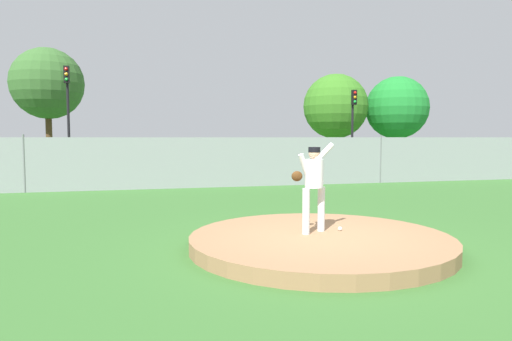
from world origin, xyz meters
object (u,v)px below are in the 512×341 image
at_px(parked_car_burgundy, 2,162).
at_px(traffic_light_far, 353,115).
at_px(parked_car_champagne, 338,159).
at_px(traffic_light_near, 68,101).
at_px(baseball, 340,229).
at_px(traffic_cone_orange, 155,169).
at_px(pitcher_youth, 313,180).
at_px(parked_car_slate, 113,162).

xyz_separation_m(parked_car_burgundy, traffic_light_far, (18.50, 3.77, 2.43)).
xyz_separation_m(parked_car_burgundy, parked_car_champagne, (15.98, 0.38, -0.06)).
height_order(parked_car_burgundy, traffic_light_near, traffic_light_near).
xyz_separation_m(baseball, traffic_cone_orange, (-2.70, 17.30, -0.01)).
xyz_separation_m(pitcher_youth, baseball, (0.54, 0.03, -0.90)).
distance_m(baseball, parked_car_champagne, 16.13).
bearing_deg(traffic_cone_orange, traffic_light_far, 3.56).
relative_size(traffic_cone_orange, traffic_light_near, 0.10).
xyz_separation_m(parked_car_burgundy, traffic_light_near, (2.10, 4.48, 2.98)).
height_order(baseball, parked_car_burgundy, parked_car_burgundy).
bearing_deg(traffic_light_near, traffic_cone_orange, -18.03).
bearing_deg(traffic_light_far, baseball, -117.12).
distance_m(pitcher_youth, baseball, 1.05).
height_order(pitcher_youth, baseball, pitcher_youth).
bearing_deg(pitcher_youth, parked_car_champagne, 63.70).
bearing_deg(parked_car_champagne, traffic_light_near, 163.55).
xyz_separation_m(pitcher_youth, parked_car_burgundy, (-8.73, 14.30, -0.32)).
bearing_deg(traffic_cone_orange, parked_car_burgundy, -155.20).
bearing_deg(pitcher_youth, traffic_light_near, 109.43).
height_order(pitcher_youth, traffic_light_near, traffic_light_near).
height_order(traffic_cone_orange, traffic_light_far, traffic_light_far).
distance_m(baseball, parked_car_burgundy, 17.02).
relative_size(parked_car_champagne, parked_car_slate, 1.02).
relative_size(parked_car_burgundy, parked_car_slate, 1.00).
bearing_deg(parked_car_burgundy, parked_car_champagne, 1.38).
bearing_deg(traffic_light_far, traffic_cone_orange, -176.44).
xyz_separation_m(parked_car_slate, traffic_cone_orange, (1.95, 3.37, -0.55)).
height_order(traffic_light_near, traffic_light_far, traffic_light_near).
bearing_deg(traffic_light_far, traffic_light_near, 177.53).
height_order(baseball, traffic_light_far, traffic_light_far).
distance_m(parked_car_burgundy, traffic_light_near, 5.78).
bearing_deg(traffic_light_near, parked_car_burgundy, -115.14).
bearing_deg(baseball, parked_car_burgundy, 122.98).
xyz_separation_m(parked_car_champagne, traffic_cone_orange, (-9.42, 2.65, -0.54)).
distance_m(parked_car_slate, traffic_cone_orange, 3.93).
distance_m(parked_car_burgundy, parked_car_slate, 4.62).
relative_size(parked_car_burgundy, traffic_light_far, 0.97).
xyz_separation_m(parked_car_burgundy, traffic_cone_orange, (6.56, 3.03, -0.60)).
distance_m(traffic_cone_orange, traffic_light_far, 12.34).
bearing_deg(baseball, traffic_light_far, 62.88).
distance_m(parked_car_champagne, traffic_cone_orange, 9.80).
bearing_deg(parked_car_slate, parked_car_burgundy, 175.85).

